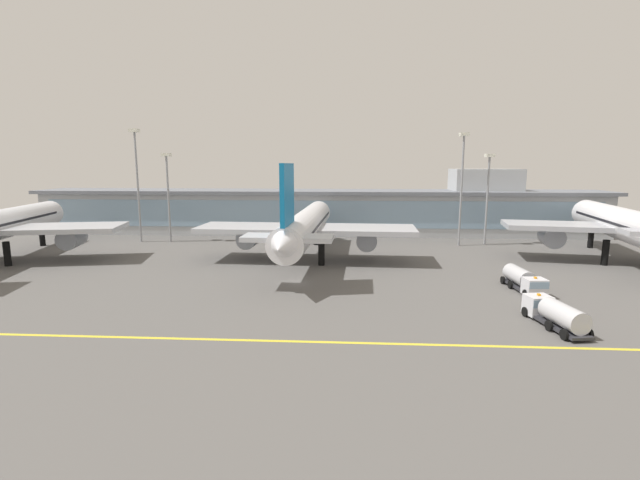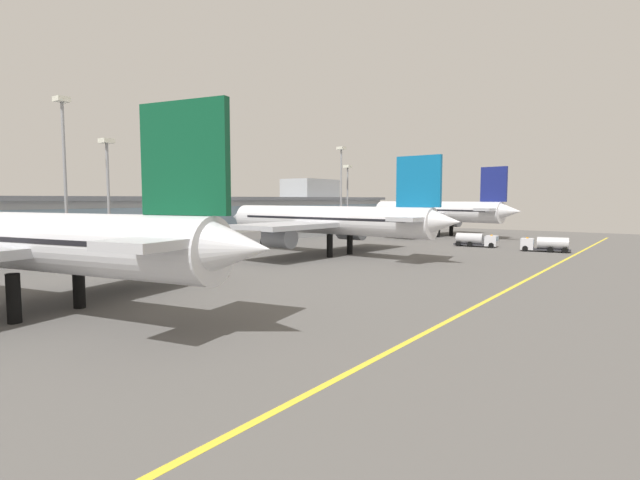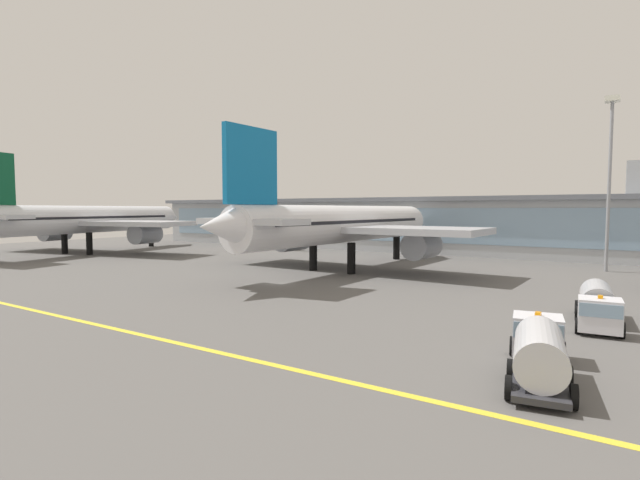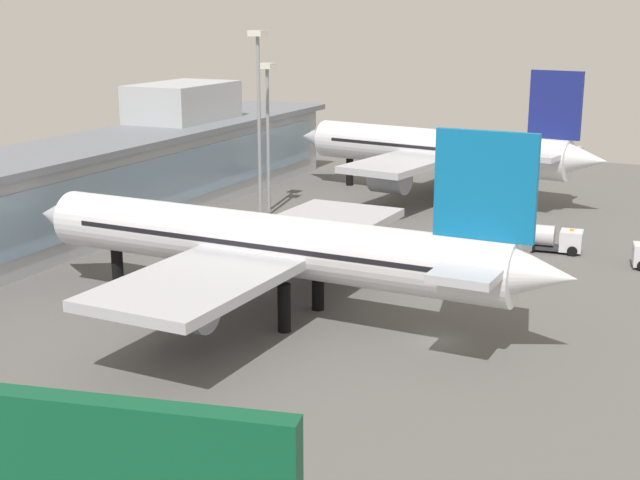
{
  "view_description": "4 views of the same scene",
  "coord_description": "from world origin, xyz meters",
  "px_view_note": "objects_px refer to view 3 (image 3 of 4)",
  "views": [
    {
      "loc": [
        7.51,
        -63.59,
        17.02
      ],
      "look_at": [
        2.84,
        10.7,
        4.61
      ],
      "focal_mm": 25.38,
      "sensor_mm": 36.0,
      "label": 1
    },
    {
      "loc": [
        -73.57,
        -37.51,
        10.37
      ],
      "look_at": [
        -4.38,
        13.56,
        3.1
      ],
      "focal_mm": 27.52,
      "sensor_mm": 36.0,
      "label": 2
    },
    {
      "loc": [
        32.84,
        -41.85,
        8.53
      ],
      "look_at": [
        1.02,
        7.56,
        4.65
      ],
      "focal_mm": 26.45,
      "sensor_mm": 36.0,
      "label": 3
    },
    {
      "loc": [
        -64.36,
        -18.94,
        25.67
      ],
      "look_at": [
        2.85,
        11.82,
        6.46
      ],
      "focal_mm": 49.39,
      "sensor_mm": 36.0,
      "label": 4
    }
  ],
  "objects_px": {
    "airliner_near_right": "(344,225)",
    "apron_light_mast_far_east": "(255,187)",
    "apron_light_mast_west": "(230,174)",
    "fuel_tanker_truck": "(598,305)",
    "airliner_near_left": "(90,220)",
    "baggage_tug_near": "(539,347)",
    "apron_light_mast_east": "(610,158)"
  },
  "relations": [
    {
      "from": "airliner_near_right",
      "to": "apron_light_mast_far_east",
      "type": "relative_size",
      "value": 2.66
    },
    {
      "from": "apron_light_mast_west",
      "to": "fuel_tanker_truck",
      "type": "bearing_deg",
      "value": -26.94
    },
    {
      "from": "airliner_near_right",
      "to": "apron_light_mast_west",
      "type": "height_order",
      "value": "apron_light_mast_west"
    },
    {
      "from": "airliner_near_left",
      "to": "airliner_near_right",
      "type": "bearing_deg",
      "value": -96.4
    },
    {
      "from": "airliner_near_right",
      "to": "baggage_tug_near",
      "type": "height_order",
      "value": "airliner_near_right"
    },
    {
      "from": "apron_light_mast_west",
      "to": "apron_light_mast_far_east",
      "type": "relative_size",
      "value": 1.26
    },
    {
      "from": "apron_light_mast_east",
      "to": "apron_light_mast_far_east",
      "type": "height_order",
      "value": "apron_light_mast_east"
    },
    {
      "from": "fuel_tanker_truck",
      "to": "airliner_near_right",
      "type": "bearing_deg",
      "value": -123.64
    },
    {
      "from": "airliner_near_left",
      "to": "fuel_tanker_truck",
      "type": "xyz_separation_m",
      "value": [
        85.44,
        -12.8,
        -4.88
      ]
    },
    {
      "from": "apron_light_mast_west",
      "to": "apron_light_mast_east",
      "type": "distance_m",
      "value": 69.76
    },
    {
      "from": "fuel_tanker_truck",
      "to": "apron_light_mast_east",
      "type": "xyz_separation_m",
      "value": [
        -0.42,
        35.27,
        13.89
      ]
    },
    {
      "from": "apron_light_mast_west",
      "to": "airliner_near_left",
      "type": "bearing_deg",
      "value": -123.72
    },
    {
      "from": "airliner_near_right",
      "to": "apron_light_mast_east",
      "type": "relative_size",
      "value": 2.2
    },
    {
      "from": "fuel_tanker_truck",
      "to": "apron_light_mast_far_east",
      "type": "relative_size",
      "value": 0.47
    },
    {
      "from": "baggage_tug_near",
      "to": "fuel_tanker_truck",
      "type": "bearing_deg",
      "value": -17.65
    },
    {
      "from": "airliner_near_right",
      "to": "apron_light_mast_west",
      "type": "relative_size",
      "value": 2.1
    },
    {
      "from": "fuel_tanker_truck",
      "to": "apron_light_mast_west",
      "type": "bearing_deg",
      "value": -121.45
    },
    {
      "from": "airliner_near_right",
      "to": "fuel_tanker_truck",
      "type": "relative_size",
      "value": 5.63
    },
    {
      "from": "airliner_near_right",
      "to": "fuel_tanker_truck",
      "type": "distance_m",
      "value": 36.36
    },
    {
      "from": "apron_light_mast_east",
      "to": "apron_light_mast_far_east",
      "type": "xyz_separation_m",
      "value": [
        -63.13,
        0.66,
        -2.25
      ]
    },
    {
      "from": "airliner_near_left",
      "to": "apron_light_mast_east",
      "type": "bearing_deg",
      "value": -86.62
    },
    {
      "from": "airliner_near_left",
      "to": "apron_light_mast_far_east",
      "type": "bearing_deg",
      "value": -54.85
    },
    {
      "from": "apron_light_mast_east",
      "to": "baggage_tug_near",
      "type": "bearing_deg",
      "value": -91.9
    },
    {
      "from": "airliner_near_left",
      "to": "apron_light_mast_east",
      "type": "height_order",
      "value": "apron_light_mast_east"
    },
    {
      "from": "airliner_near_left",
      "to": "fuel_tanker_truck",
      "type": "relative_size",
      "value": 5.64
    },
    {
      "from": "apron_light_mast_far_east",
      "to": "fuel_tanker_truck",
      "type": "bearing_deg",
      "value": -29.48
    },
    {
      "from": "airliner_near_left",
      "to": "baggage_tug_near",
      "type": "bearing_deg",
      "value": -119.09
    },
    {
      "from": "apron_light_mast_west",
      "to": "apron_light_mast_far_east",
      "type": "xyz_separation_m",
      "value": [
        6.63,
        0.26,
        -2.86
      ]
    },
    {
      "from": "apron_light_mast_far_east",
      "to": "baggage_tug_near",
      "type": "bearing_deg",
      "value": -38.93
    },
    {
      "from": "apron_light_mast_east",
      "to": "fuel_tanker_truck",
      "type": "bearing_deg",
      "value": -89.32
    },
    {
      "from": "fuel_tanker_truck",
      "to": "baggage_tug_near",
      "type": "xyz_separation_m",
      "value": [
        -2.05,
        -13.76,
        0.0
      ]
    },
    {
      "from": "fuel_tanker_truck",
      "to": "apron_light_mast_east",
      "type": "height_order",
      "value": "apron_light_mast_east"
    }
  ]
}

